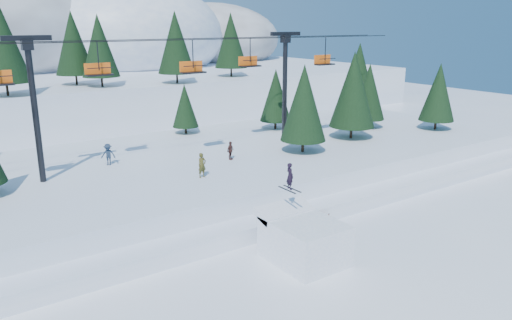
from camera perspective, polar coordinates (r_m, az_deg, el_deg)
ground at (r=28.26m, az=4.66°, el=-13.39°), size 160.00×160.00×0.00m
mid_shelf at (r=42.12m, az=-10.95°, el=-1.89°), size 70.00×22.00×2.50m
berm at (r=33.94m, az=-3.94°, el=-7.21°), size 70.00×6.00×1.10m
jump_kicker at (r=29.78m, az=5.40°, el=-8.94°), size 3.64×4.97×5.61m
chairlift at (r=41.06m, az=-9.90°, el=9.24°), size 46.00×3.21×10.28m
conifer_stand at (r=42.25m, az=-7.08°, el=6.12°), size 63.53×16.56×8.87m
distant_skiers at (r=39.59m, az=-12.66°, el=0.10°), size 32.50×8.32×1.86m
banner_near at (r=34.10m, az=6.65°, el=-7.19°), size 2.86×0.19×0.90m
banner_far at (r=37.50m, az=8.47°, el=-5.11°), size 2.79×0.68×0.90m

